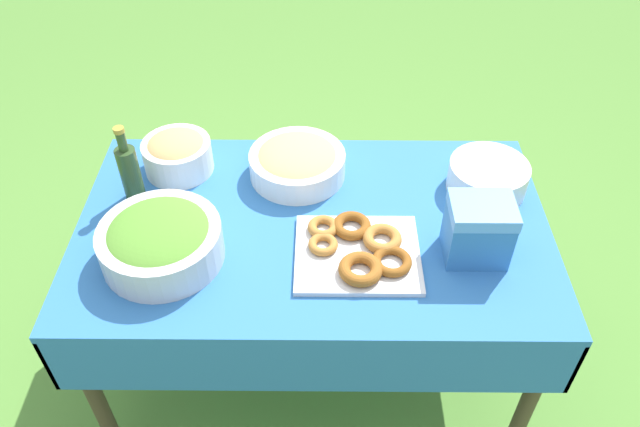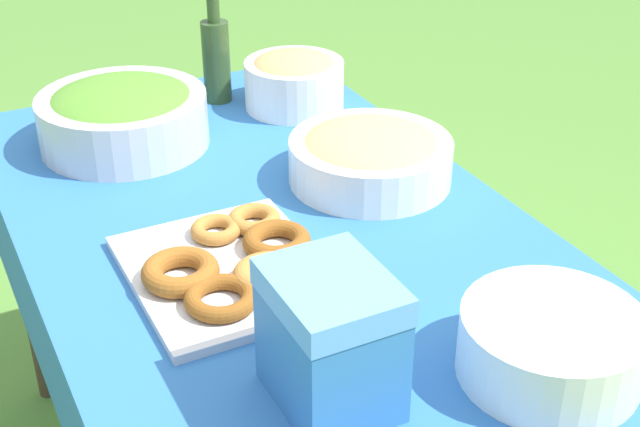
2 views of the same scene
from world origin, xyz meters
name	(u,v)px [view 1 (image 1 of 2)]	position (x,y,z in m)	size (l,w,h in m)	color
ground_plane	(314,366)	(0.00, 0.00, 0.00)	(14.00, 14.00, 0.00)	#568C38
picnic_table	(313,247)	(0.00, 0.00, 0.67)	(1.44, 0.85, 0.77)	#2D6BB2
salad_bowl	(160,240)	(-0.43, -0.14, 0.84)	(0.35, 0.35, 0.13)	silver
pasta_bowl	(297,162)	(-0.05, 0.24, 0.83)	(0.31, 0.31, 0.11)	white
donut_platter	(359,250)	(0.14, -0.13, 0.79)	(0.36, 0.34, 0.05)	silver
plate_stack	(488,177)	(0.56, 0.17, 0.82)	(0.25, 0.25, 0.10)	white
olive_oil_bottle	(130,171)	(-0.57, 0.12, 0.88)	(0.06, 0.06, 0.27)	#2D4723
bread_bowl	(177,153)	(-0.45, 0.26, 0.84)	(0.23, 0.23, 0.13)	white
cooler_box	(478,230)	(0.47, -0.12, 0.87)	(0.18, 0.14, 0.19)	#3372B7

